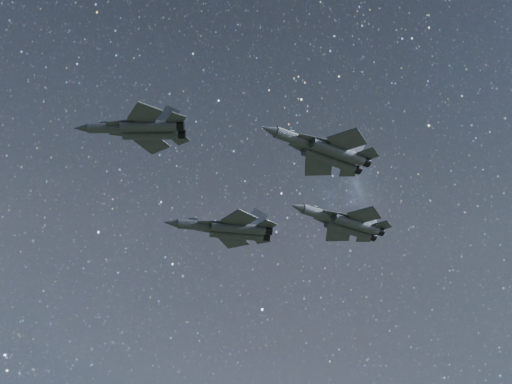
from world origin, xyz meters
name	(u,v)px	position (x,y,z in m)	size (l,w,h in m)	color
jet_lead	(141,129)	(-15.99, -6.11, 143.70)	(15.03, 10.04, 3.81)	#31363D
jet_left	(229,229)	(2.09, 15.21, 143.73)	(18.77, 13.00, 4.71)	#31363D
jet_right	(325,151)	(6.54, -12.99, 140.71)	(16.37, 11.28, 4.11)	#31363D
jet_slot	(345,223)	(18.68, 6.04, 142.92)	(18.02, 12.41, 4.52)	#31363D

